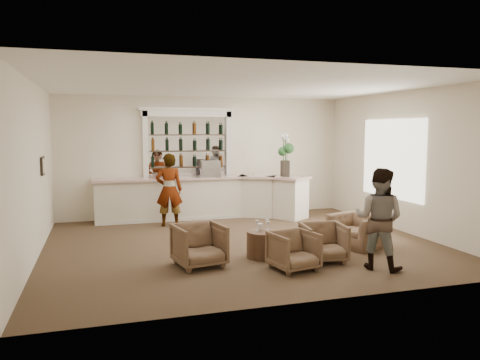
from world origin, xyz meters
name	(u,v)px	position (x,y,z in m)	size (l,w,h in m)	color
ground	(242,244)	(0.00, 0.00, 0.00)	(8.00, 8.00, 0.00)	#4D3526
room_shell	(239,132)	(0.16, 0.71, 2.34)	(8.04, 7.02, 3.32)	beige
bar_counter	(204,198)	(-0.16, 3.00, 0.57)	(5.72, 1.80, 1.14)	white
back_bar_alcove	(188,143)	(-0.50, 3.41, 2.03)	(2.64, 0.25, 3.00)	white
cocktail_table	(264,244)	(0.08, -1.14, 0.25)	(0.64, 0.64, 0.50)	#4F3622
sommelier	(169,190)	(-1.20, 2.28, 0.91)	(0.66, 0.44, 1.82)	gray
guest	(379,219)	(1.74, -2.38, 0.88)	(0.85, 0.66, 1.75)	gray
armchair_left	(199,245)	(-1.20, -1.35, 0.38)	(0.81, 0.83, 0.76)	brown
armchair_center	(294,251)	(0.31, -2.03, 0.33)	(0.71, 0.73, 0.67)	brown
armchair_right	(323,242)	(1.05, -1.69, 0.35)	(0.75, 0.77, 0.70)	brown
armchair_far	(358,231)	(2.22, -0.93, 0.33)	(1.00, 0.88, 0.65)	brown
espresso_machine	(210,169)	(0.01, 2.93, 1.36)	(0.50, 0.42, 0.44)	silver
flower_vase	(285,153)	(1.97, 2.43, 1.79)	(0.30, 0.30, 1.15)	black
wine_glass_bar_left	(227,172)	(0.48, 2.92, 1.25)	(0.07, 0.07, 0.21)	white
wine_glass_bar_right	(201,173)	(-0.23, 3.05, 1.25)	(0.07, 0.07, 0.21)	white
wine_glass_tbl_a	(257,226)	(-0.04, -1.11, 0.60)	(0.07, 0.07, 0.21)	white
wine_glass_tbl_b	(267,225)	(0.18, -1.06, 0.60)	(0.07, 0.07, 0.21)	white
wine_glass_tbl_c	(268,227)	(0.12, -1.27, 0.60)	(0.07, 0.07, 0.21)	white
napkin_holder	(260,227)	(0.06, -1.00, 0.56)	(0.08, 0.08, 0.12)	silver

